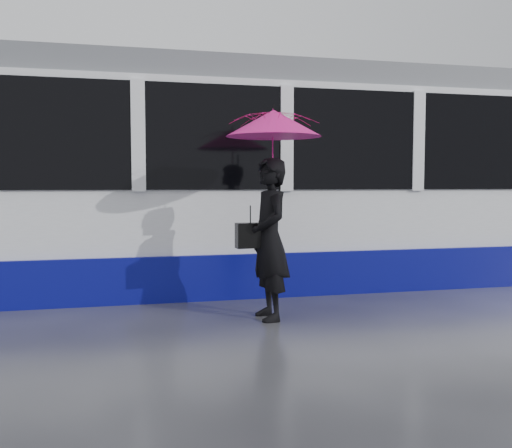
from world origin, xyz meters
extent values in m
plane|color=#28282C|center=(0.00, 0.00, 0.00)|extent=(90.00, 90.00, 0.00)
cube|color=#3F3D38|center=(0.00, 1.78, 0.01)|extent=(34.00, 0.07, 0.02)
cube|color=#3F3D38|center=(0.00, 3.22, 0.01)|extent=(34.00, 0.07, 0.02)
cube|color=white|center=(-0.65, 2.50, 1.52)|extent=(24.00, 2.40, 2.95)
cube|color=#0A0C74|center=(-0.65, 2.50, 0.31)|extent=(24.00, 2.56, 0.62)
cube|color=black|center=(-0.65, 2.50, 2.20)|extent=(23.00, 2.48, 1.40)
cube|color=slate|center=(-0.65, 2.50, 3.17)|extent=(23.60, 2.20, 0.35)
imported|color=black|center=(0.28, 0.06, 0.94)|extent=(0.50, 0.71, 1.88)
imported|color=#EF146C|center=(0.33, 0.06, 1.98)|extent=(1.09, 1.11, 0.94)
cone|color=#EF146C|center=(0.33, 0.06, 2.27)|extent=(1.18, 1.18, 0.30)
cylinder|color=black|center=(0.33, 0.06, 2.45)|extent=(0.01, 0.01, 0.07)
cylinder|color=black|center=(0.41, 0.09, 1.63)|extent=(0.02, 0.02, 0.82)
cube|color=black|center=(0.06, 0.08, 0.98)|extent=(0.34, 0.17, 0.29)
cylinder|color=black|center=(0.06, 0.08, 1.22)|extent=(0.01, 0.01, 0.18)
camera|label=1|loc=(-1.43, -6.29, 1.57)|focal=40.00mm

